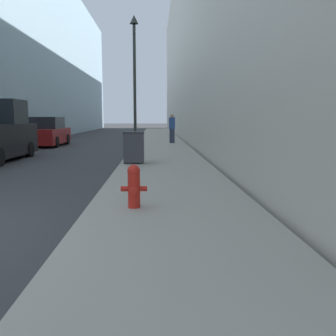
% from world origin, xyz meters
% --- Properties ---
extents(sidewalk_right, '(3.04, 60.00, 0.16)m').
position_xyz_m(sidewalk_right, '(4.79, 18.00, 0.08)').
color(sidewalk_right, '#9E998E').
rests_on(sidewalk_right, ground).
extents(building_right_stone, '(12.00, 60.00, 15.24)m').
position_xyz_m(building_right_stone, '(12.40, 26.00, 7.62)').
color(building_right_stone, beige).
rests_on(building_right_stone, ground).
extents(fire_hydrant, '(0.45, 0.34, 0.74)m').
position_xyz_m(fire_hydrant, '(4.09, 1.59, 0.55)').
color(fire_hydrant, red).
rests_on(fire_hydrant, sidewalk_right).
extents(trash_bin, '(0.70, 0.59, 1.06)m').
position_xyz_m(trash_bin, '(3.74, 7.90, 0.70)').
color(trash_bin, '#3D3D42').
rests_on(trash_bin, sidewalk_right).
extents(lamppost, '(0.36, 0.36, 5.82)m').
position_xyz_m(lamppost, '(3.59, 11.78, 3.55)').
color(lamppost, '#2D332D').
rests_on(lamppost, sidewalk_right).
extents(parked_sedan_near, '(1.88, 4.38, 1.72)m').
position_xyz_m(parked_sedan_near, '(-1.94, 17.82, 0.78)').
color(parked_sedan_near, maroon).
rests_on(parked_sedan_near, ground).
extents(pedestrian_on_sidewalk, '(0.36, 0.23, 1.77)m').
position_xyz_m(pedestrian_on_sidewalk, '(5.49, 17.93, 1.04)').
color(pedestrian_on_sidewalk, '#2D3347').
rests_on(pedestrian_on_sidewalk, sidewalk_right).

